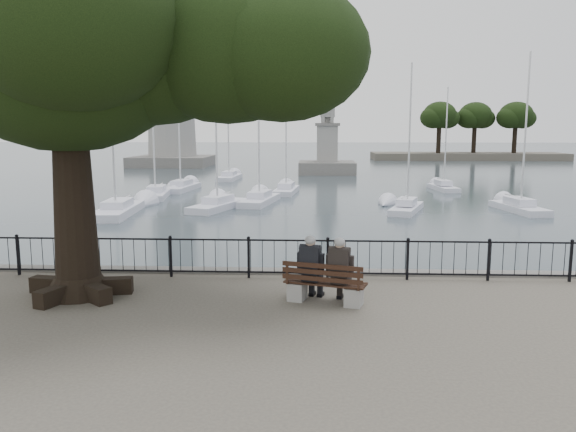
# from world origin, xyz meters

# --- Properties ---
(harbor) EXTENTS (260.00, 260.00, 1.20)m
(harbor) POSITION_xyz_m (0.00, 3.00, -0.50)
(harbor) COLOR #5D5953
(harbor) RESTS_ON ground
(railing) EXTENTS (22.06, 0.06, 1.00)m
(railing) POSITION_xyz_m (0.00, 2.50, 0.56)
(railing) COLOR black
(railing) RESTS_ON ground
(bench) EXTENTS (1.85, 1.02, 0.94)m
(bench) POSITION_xyz_m (0.89, 0.46, 0.33)
(bench) COLOR gray
(bench) RESTS_ON ground
(person_left) EXTENTS (0.57, 0.81, 1.48)m
(person_left) POSITION_xyz_m (0.61, 0.66, 0.68)
(person_left) COLOR black
(person_left) RESTS_ON ground
(person_right) EXTENTS (0.57, 0.81, 1.48)m
(person_right) POSITION_xyz_m (1.24, 0.47, 0.68)
(person_right) COLOR black
(person_right) RESTS_ON ground
(tree) EXTENTS (10.62, 7.42, 8.67)m
(tree) POSITION_xyz_m (-3.89, 0.95, 5.71)
(tree) COLOR black
(tree) RESTS_ON ground
(lighthouse) EXTENTS (9.91, 9.91, 30.37)m
(lighthouse) POSITION_xyz_m (-18.00, 62.00, 11.79)
(lighthouse) COLOR #5D5953
(lighthouse) RESTS_ON ground
(lion_monument) EXTENTS (6.06, 6.06, 8.92)m
(lion_monument) POSITION_xyz_m (2.00, 49.93, 1.24)
(lion_monument) COLOR #5D5953
(lion_monument) RESTS_ON ground
(sailboat_a) EXTENTS (2.20, 6.21, 10.81)m
(sailboat_a) POSITION_xyz_m (-10.37, 19.36, -0.70)
(sailboat_a) COLOR silver
(sailboat_a) RESTS_ON ground
(sailboat_b) EXTENTS (2.39, 5.70, 12.82)m
(sailboat_b) POSITION_xyz_m (-2.88, 24.54, -0.63)
(sailboat_b) COLOR silver
(sailboat_b) RESTS_ON ground
(sailboat_c) EXTENTS (2.74, 4.86, 8.59)m
(sailboat_c) POSITION_xyz_m (6.03, 21.31, -0.72)
(sailboat_c) COLOR silver
(sailboat_c) RESTS_ON ground
(sailboat_d) EXTENTS (2.11, 5.15, 9.25)m
(sailboat_d) POSITION_xyz_m (12.63, 21.75, -0.71)
(sailboat_d) COLOR silver
(sailboat_d) RESTS_ON ground
(sailboat_e) EXTENTS (2.05, 5.70, 12.97)m
(sailboat_e) POSITION_xyz_m (-9.78, 32.13, -0.63)
(sailboat_e) COLOR silver
(sailboat_e) RESTS_ON ground
(sailboat_f) EXTENTS (1.86, 5.22, 11.03)m
(sailboat_f) POSITION_xyz_m (-1.46, 30.60, -0.67)
(sailboat_f) COLOR silver
(sailboat_f) RESTS_ON ground
(sailboat_g) EXTENTS (1.74, 4.72, 8.15)m
(sailboat_g) POSITION_xyz_m (10.85, 33.41, -0.72)
(sailboat_g) COLOR silver
(sailboat_g) RESTS_ON ground
(sailboat_h) EXTENTS (1.80, 5.59, 12.45)m
(sailboat_h) POSITION_xyz_m (-7.47, 41.88, -0.64)
(sailboat_h) COLOR silver
(sailboat_h) RESTS_ON ground
(sailboat_i) EXTENTS (2.26, 5.64, 10.78)m
(sailboat_i) POSITION_xyz_m (-10.49, 27.60, -0.68)
(sailboat_i) COLOR silver
(sailboat_i) RESTS_ON ground
(sailboat_j) EXTENTS (3.05, 5.67, 11.27)m
(sailboat_j) POSITION_xyz_m (-5.12, 21.88, -0.67)
(sailboat_j) COLOR silver
(sailboat_j) RESTS_ON ground
(far_shore) EXTENTS (30.00, 8.60, 9.18)m
(far_shore) POSITION_xyz_m (25.54, 79.46, 3.00)
(far_shore) COLOR #4A4740
(far_shore) RESTS_ON ground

